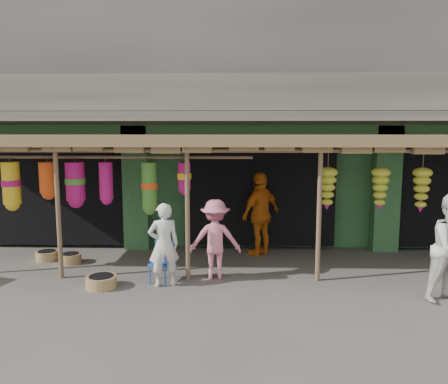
{
  "coord_description": "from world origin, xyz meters",
  "views": [
    {
      "loc": [
        -0.55,
        -8.37,
        2.82
      ],
      "look_at": [
        -0.84,
        1.0,
        1.56
      ],
      "focal_mm": 35.0,
      "sensor_mm": 36.0,
      "label": 1
    }
  ],
  "objects_px": {
    "blue_chair": "(162,259)",
    "person_vendor": "(261,214)",
    "person_shopper": "(215,239)",
    "person_front": "(164,245)"
  },
  "relations": [
    {
      "from": "blue_chair",
      "to": "person_vendor",
      "type": "distance_m",
      "value": 2.79
    },
    {
      "from": "person_vendor",
      "to": "person_shopper",
      "type": "xyz_separation_m",
      "value": [
        -0.98,
        -1.67,
        -0.19
      ]
    },
    {
      "from": "person_vendor",
      "to": "person_front",
      "type": "bearing_deg",
      "value": 4.5
    },
    {
      "from": "blue_chair",
      "to": "person_shopper",
      "type": "distance_m",
      "value": 1.08
    },
    {
      "from": "blue_chair",
      "to": "person_shopper",
      "type": "xyz_separation_m",
      "value": [
        1.0,
        0.22,
        0.34
      ]
    },
    {
      "from": "person_front",
      "to": "person_vendor",
      "type": "relative_size",
      "value": 0.81
    },
    {
      "from": "blue_chair",
      "to": "person_shopper",
      "type": "height_order",
      "value": "person_shopper"
    },
    {
      "from": "person_vendor",
      "to": "person_shopper",
      "type": "relative_size",
      "value": 1.25
    },
    {
      "from": "blue_chair",
      "to": "person_shopper",
      "type": "bearing_deg",
      "value": 26.46
    },
    {
      "from": "person_shopper",
      "to": "person_front",
      "type": "bearing_deg",
      "value": 24.88
    }
  ]
}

